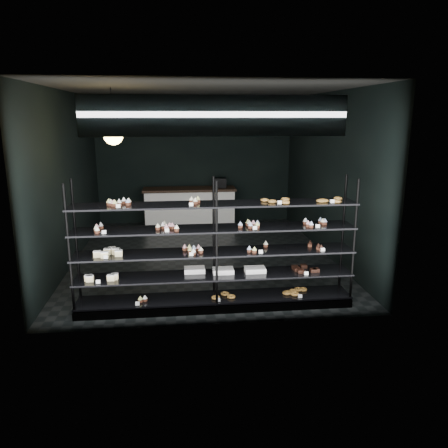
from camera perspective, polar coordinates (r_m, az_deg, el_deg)
name	(u,v)px	position (r m, az deg, el deg)	size (l,w,h in m)	color
room	(202,177)	(8.49, -2.89, 6.16)	(5.01, 6.01, 3.20)	black
display_shelf	(213,267)	(6.33, -1.39, -5.60)	(4.00, 0.50, 1.91)	black
signage	(216,116)	(5.49, -1.08, 13.97)	(3.30, 0.05, 0.50)	#0B1B3B
pendant_lamp	(113,135)	(7.26, -14.27, 11.19)	(0.31, 0.31, 0.88)	black
service_counter	(190,207)	(11.13, -4.44, 2.28)	(2.32, 0.65, 1.23)	white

